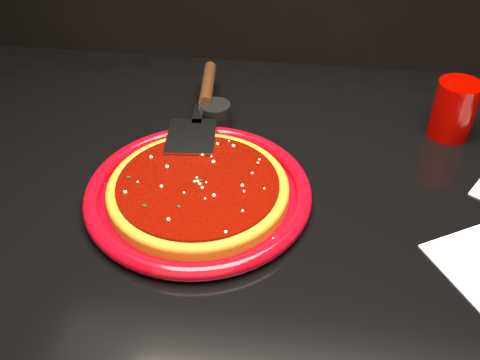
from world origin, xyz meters
The scene contains 9 objects.
plate centered at (-0.14, 0.03, 0.76)m, with size 0.35×0.35×0.03m, color maroon.
pizza_crust centered at (-0.14, 0.03, 0.77)m, with size 0.28×0.28×0.01m, color #8C5A14.
pizza_crust_rim centered at (-0.14, 0.03, 0.77)m, with size 0.28×0.28×0.02m, color #8C5A14.
pizza_sauce centered at (-0.14, 0.03, 0.78)m, with size 0.25×0.25×0.01m, color #5F0500.
parmesan_dusting centered at (-0.14, 0.03, 0.79)m, with size 0.24×0.24×0.01m, color beige, non-canonical shape.
basil_flecks centered at (-0.14, 0.03, 0.78)m, with size 0.22×0.22×0.00m, color black, non-canonical shape.
pizza_server centered at (-0.17, 0.23, 0.79)m, with size 0.10×0.34×0.03m, color #B5B8BC, non-canonical shape.
cup centered at (0.27, 0.26, 0.80)m, with size 0.07×0.07×0.10m, color #8C0200.
ramekin centered at (-0.15, 0.24, 0.77)m, with size 0.06×0.06×0.04m, color black.
Camera 1 is at (0.01, -0.58, 1.29)m, focal length 40.00 mm.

